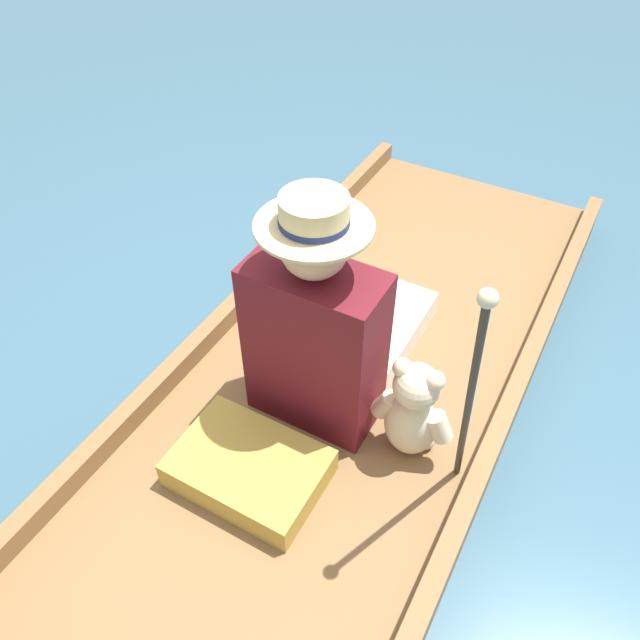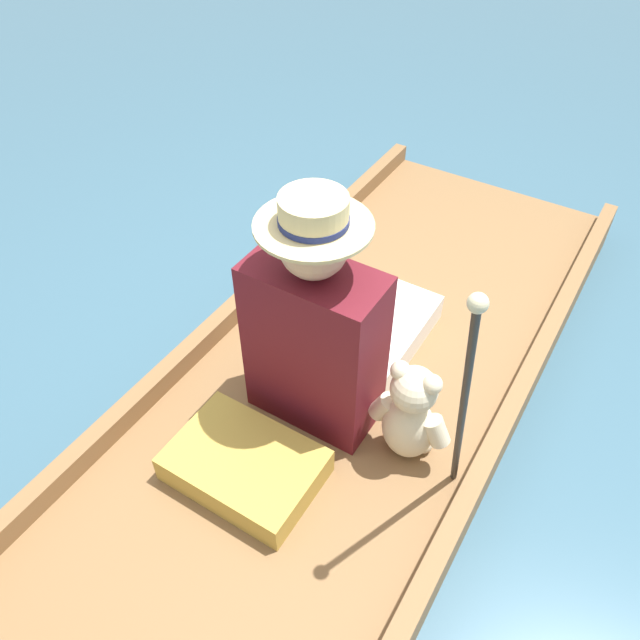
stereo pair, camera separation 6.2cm
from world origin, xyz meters
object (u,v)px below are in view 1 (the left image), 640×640
Objects in this scene: teddy_bear at (413,411)px; wine_glass at (294,285)px; walking_cane at (471,390)px; seated_person at (329,329)px.

wine_glass is at bearing 148.74° from teddy_bear.
teddy_bear is at bearing 140.52° from walking_cane.
walking_cane is (0.52, -0.24, 0.24)m from seated_person.
teddy_bear is at bearing -31.26° from wine_glass.
teddy_bear is 0.79m from wine_glass.
walking_cane reaches higher than wine_glass.
teddy_bear is (0.35, -0.09, -0.11)m from seated_person.
wine_glass is (-0.67, 0.41, -0.07)m from teddy_bear.
teddy_bear is at bearing -12.48° from seated_person.
teddy_bear is 0.42× the size of walking_cane.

